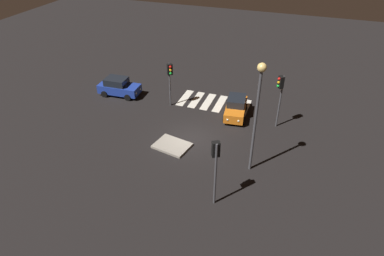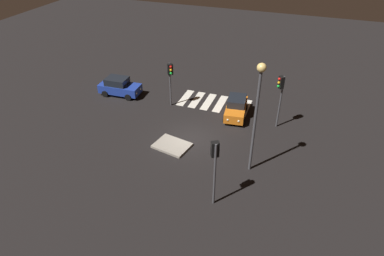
# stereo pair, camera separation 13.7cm
# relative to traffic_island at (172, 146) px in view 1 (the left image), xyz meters

# --- Properties ---
(ground_plane) EXTENTS (80.00, 80.00, 0.00)m
(ground_plane) POSITION_rel_traffic_island_xyz_m (-1.07, -1.48, -0.09)
(ground_plane) COLOR black
(traffic_island) EXTENTS (2.91, 2.41, 0.18)m
(traffic_island) POSITION_rel_traffic_island_xyz_m (0.00, 0.00, 0.00)
(traffic_island) COLOR gray
(traffic_island) RESTS_ON ground
(car_orange) EXTENTS (2.14, 3.95, 1.66)m
(car_orange) POSITION_rel_traffic_island_xyz_m (-3.44, -6.08, 0.73)
(car_orange) COLOR orange
(car_orange) RESTS_ON ground
(car_blue) EXTENTS (4.02, 2.01, 1.72)m
(car_blue) POSITION_rel_traffic_island_xyz_m (7.97, -6.09, 0.75)
(car_blue) COLOR #1E389E
(car_blue) RESTS_ON ground
(traffic_light_south) EXTENTS (0.53, 0.54, 4.50)m
(traffic_light_south) POSITION_rel_traffic_island_xyz_m (-6.91, -5.45, 3.32)
(traffic_light_south) COLOR #47474C
(traffic_light_south) RESTS_ON ground
(traffic_light_west) EXTENTS (0.54, 0.53, 4.46)m
(traffic_light_west) POSITION_rel_traffic_island_xyz_m (-4.55, 4.36, 3.29)
(traffic_light_west) COLOR #47474C
(traffic_light_west) RESTS_ON ground
(traffic_light_east) EXTENTS (0.54, 0.53, 4.07)m
(traffic_light_east) POSITION_rel_traffic_island_xyz_m (2.46, -5.74, 3.00)
(traffic_light_east) COLOR #47474C
(traffic_light_east) RESTS_ON ground
(street_lamp) EXTENTS (0.56, 0.56, 7.80)m
(street_lamp) POSITION_rel_traffic_island_xyz_m (-6.04, 0.57, 5.22)
(street_lamp) COLOR #47474C
(street_lamp) RESTS_ON ground
(crosswalk_near) EXTENTS (6.45, 3.20, 0.02)m
(crosswalk_near) POSITION_rel_traffic_island_xyz_m (-1.07, -7.59, -0.08)
(crosswalk_near) COLOR silver
(crosswalk_near) RESTS_ON ground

